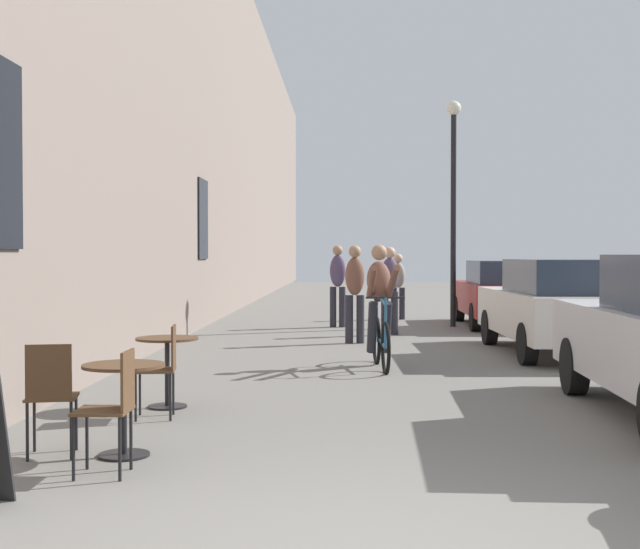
# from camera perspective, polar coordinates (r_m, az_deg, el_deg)

# --- Properties ---
(building_facade_left) EXTENTS (0.54, 68.00, 10.02)m
(building_facade_left) POSITION_cam_1_polar(r_m,az_deg,el_deg) (18.86, -8.60, 11.83)
(building_facade_left) COLOR gray
(building_facade_left) RESTS_ON ground_plane
(cafe_table_near) EXTENTS (0.64, 0.64, 0.72)m
(cafe_table_near) POSITION_cam_1_polar(r_m,az_deg,el_deg) (6.87, -12.96, -7.48)
(cafe_table_near) COLOR black
(cafe_table_near) RESTS_ON ground_plane
(cafe_chair_near_toward_street) EXTENTS (0.45, 0.45, 0.89)m
(cafe_chair_near_toward_street) POSITION_cam_1_polar(r_m,az_deg,el_deg) (6.96, -17.51, -7.43)
(cafe_chair_near_toward_street) COLOR black
(cafe_chair_near_toward_street) RESTS_ON ground_plane
(cafe_chair_near_toward_wall) EXTENTS (0.38, 0.38, 0.89)m
(cafe_chair_near_toward_wall) POSITION_cam_1_polar(r_m,az_deg,el_deg) (6.31, -13.62, -8.32)
(cafe_chair_near_toward_wall) COLOR black
(cafe_chair_near_toward_wall) RESTS_ON ground_plane
(cafe_table_mid) EXTENTS (0.64, 0.64, 0.72)m
(cafe_table_mid) POSITION_cam_1_polar(r_m,az_deg,el_deg) (8.94, -10.15, -5.43)
(cafe_table_mid) COLOR black
(cafe_table_mid) RESTS_ON ground_plane
(cafe_chair_mid_toward_street) EXTENTS (0.42, 0.42, 0.89)m
(cafe_chair_mid_toward_street) POSITION_cam_1_polar(r_m,az_deg,el_deg) (8.38, -10.44, -5.91)
(cafe_chair_mid_toward_street) COLOR black
(cafe_chair_mid_toward_street) RESTS_ON ground_plane
(cyclist_on_bicycle) EXTENTS (0.52, 1.76, 1.74)m
(cyclist_on_bicycle) POSITION_cam_1_polar(r_m,az_deg,el_deg) (11.94, 4.02, -2.32)
(cyclist_on_bicycle) COLOR black
(cyclist_on_bicycle) RESTS_ON ground_plane
(pedestrian_near) EXTENTS (0.37, 0.28, 1.73)m
(pedestrian_near) POSITION_cam_1_polar(r_m,az_deg,el_deg) (15.10, 2.34, -0.91)
(pedestrian_near) COLOR #26262D
(pedestrian_near) RESTS_ON ground_plane
(pedestrian_mid) EXTENTS (0.38, 0.30, 1.72)m
(pedestrian_mid) POSITION_cam_1_polar(r_m,az_deg,el_deg) (16.70, 4.67, -0.73)
(pedestrian_mid) COLOR #26262D
(pedestrian_mid) RESTS_ON ground_plane
(pedestrian_far) EXTENTS (0.37, 0.29, 1.77)m
(pedestrian_far) POSITION_cam_1_polar(r_m,az_deg,el_deg) (18.46, 1.19, -0.43)
(pedestrian_far) COLOR #26262D
(pedestrian_far) RESTS_ON ground_plane
(pedestrian_furthest) EXTENTS (0.36, 0.27, 1.59)m
(pedestrian_furthest) POSITION_cam_1_polar(r_m,az_deg,el_deg) (20.75, 5.22, -0.54)
(pedestrian_furthest) COLOR #26262D
(pedestrian_furthest) RESTS_ON ground_plane
(street_lamp) EXTENTS (0.32, 0.32, 4.90)m
(street_lamp) POSITION_cam_1_polar(r_m,az_deg,el_deg) (18.85, 8.89, 6.00)
(street_lamp) COLOR black
(street_lamp) RESTS_ON ground_plane
(parked_car_second) EXTENTS (1.87, 4.25, 1.50)m
(parked_car_second) POSITION_cam_1_polar(r_m,az_deg,el_deg) (13.90, 15.64, -1.99)
(parked_car_second) COLOR beige
(parked_car_second) RESTS_ON ground_plane
(parked_car_third) EXTENTS (1.75, 4.06, 1.44)m
(parked_car_third) POSITION_cam_1_polar(r_m,az_deg,el_deg) (19.02, 12.08, -1.17)
(parked_car_third) COLOR maroon
(parked_car_third) RESTS_ON ground_plane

